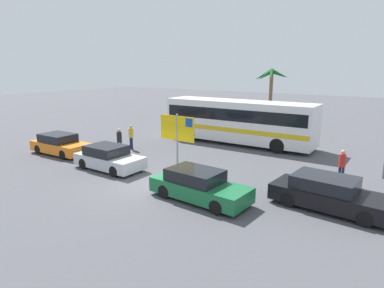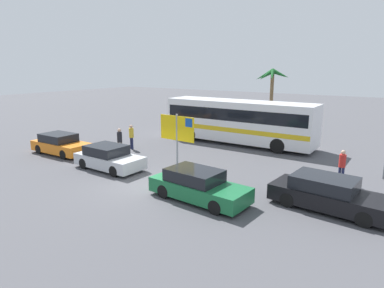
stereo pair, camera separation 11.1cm
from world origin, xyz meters
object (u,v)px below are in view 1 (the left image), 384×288
at_px(bus_front_coach, 238,120).
at_px(car_orange, 60,144).
at_px(car_silver, 109,158).
at_px(pedestrian_by_bus, 342,163).
at_px(ferry_sign, 178,131).
at_px(pedestrian_near_sign, 131,135).
at_px(car_black, 329,194).
at_px(car_green, 199,186).
at_px(pedestrian_crossing_lot, 119,139).

bearing_deg(bus_front_coach, car_orange, -131.80).
distance_m(car_silver, pedestrian_by_bus, 12.20).
height_order(ferry_sign, pedestrian_near_sign, ferry_sign).
distance_m(ferry_sign, pedestrian_by_bus, 8.33).
relative_size(car_black, car_green, 1.05).
xyz_separation_m(pedestrian_near_sign, pedestrian_crossing_lot, (0.41, -1.49, 0.01)).
bearing_deg(car_green, ferry_sign, 143.52).
distance_m(bus_front_coach, car_silver, 10.33).
xyz_separation_m(car_orange, car_green, (11.72, -1.49, 0.00)).
relative_size(car_orange, pedestrian_near_sign, 2.45).
bearing_deg(car_silver, pedestrian_crossing_lot, 125.88).
bearing_deg(car_black, car_green, -151.60).
distance_m(bus_front_coach, car_green, 11.34).
distance_m(bus_front_coach, pedestrian_near_sign, 7.85).
height_order(ferry_sign, car_silver, ferry_sign).
relative_size(bus_front_coach, car_orange, 2.68).
bearing_deg(pedestrian_near_sign, ferry_sign, 82.22).
distance_m(ferry_sign, pedestrian_near_sign, 6.52).
bearing_deg(bus_front_coach, car_green, -72.21).
xyz_separation_m(ferry_sign, pedestrian_by_bus, (7.53, 3.30, -1.36)).
xyz_separation_m(car_silver, pedestrian_near_sign, (-2.19, 4.05, 0.37)).
bearing_deg(pedestrian_by_bus, ferry_sign, -39.50).
bearing_deg(pedestrian_crossing_lot, bus_front_coach, 98.73).
distance_m(car_silver, pedestrian_near_sign, 4.62).
bearing_deg(car_green, car_silver, 175.86).
height_order(pedestrian_near_sign, pedestrian_by_bus, pedestrian_near_sign).
bearing_deg(car_orange, pedestrian_near_sign, 48.77).
bearing_deg(ferry_sign, bus_front_coach, 96.55).
height_order(car_black, pedestrian_crossing_lot, pedestrian_crossing_lot).
bearing_deg(car_orange, car_green, -8.24).
height_order(bus_front_coach, pedestrian_crossing_lot, bus_front_coach).
height_order(bus_front_coach, pedestrian_by_bus, bus_front_coach).
height_order(car_orange, pedestrian_by_bus, pedestrian_by_bus).
height_order(ferry_sign, pedestrian_crossing_lot, ferry_sign).
relative_size(car_silver, car_green, 0.90).
xyz_separation_m(bus_front_coach, car_silver, (-3.11, -9.79, -1.15)).
relative_size(ferry_sign, car_green, 0.71).
distance_m(car_black, pedestrian_by_bus, 3.67).
xyz_separation_m(car_black, car_green, (-4.83, -2.13, -0.00)).
relative_size(ferry_sign, pedestrian_by_bus, 1.94).
relative_size(car_black, car_orange, 1.13).
xyz_separation_m(ferry_sign, pedestrian_near_sign, (-5.86, 2.53, -1.32)).
height_order(car_black, car_green, same).
distance_m(car_green, pedestrian_crossing_lot, 9.06).
relative_size(car_black, pedestrian_crossing_lot, 2.75).
distance_m(ferry_sign, car_green, 4.16).
bearing_deg(car_black, pedestrian_crossing_lot, 178.62).
relative_size(ferry_sign, car_silver, 0.79).
bearing_deg(car_orange, bus_front_coach, 47.18).
bearing_deg(car_green, car_orange, 176.92).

